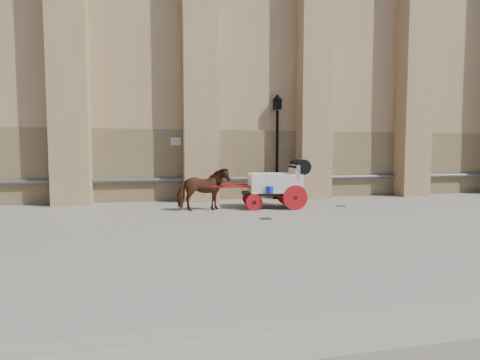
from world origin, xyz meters
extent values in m
plane|color=slate|center=(0.00, 0.00, 0.00)|extent=(90.00, 90.00, 0.00)
cube|color=tan|center=(2.00, 8.00, 9.00)|extent=(44.00, 8.00, 18.00)
cube|color=olive|center=(2.00, 4.15, 1.50)|extent=(44.00, 0.35, 3.00)
cylinder|color=#59595B|center=(2.00, 3.88, 0.90)|extent=(42.00, 0.18, 0.18)
cube|color=beige|center=(-2.00, 3.97, 2.50)|extent=(0.42, 0.04, 0.32)
cube|color=tan|center=(4.00, 3.60, 8.50)|extent=(1.40, 0.90, 17.00)
cube|color=tan|center=(9.00, 3.60, 8.50)|extent=(1.40, 0.90, 17.00)
imported|color=brown|center=(-1.22, 1.04, 0.75)|extent=(1.83, 0.93, 1.51)
cube|color=black|center=(1.33, 1.18, 0.54)|extent=(2.25, 1.24, 0.12)
cube|color=#F0EBCD|center=(1.42, 1.17, 0.93)|extent=(1.99, 1.44, 0.68)
cube|color=#F0EBCD|center=(2.15, 1.07, 1.32)|extent=(0.30, 1.23, 0.54)
cube|color=#F0EBCD|center=(0.60, 1.27, 1.17)|extent=(0.47, 1.11, 0.10)
cylinder|color=black|center=(2.34, 1.05, 1.51)|extent=(0.69, 1.28, 0.55)
cylinder|color=red|center=(1.98, 0.49, 0.44)|extent=(0.88, 0.17, 0.88)
cylinder|color=red|center=(2.13, 1.69, 0.44)|extent=(0.88, 0.17, 0.88)
cylinder|color=red|center=(0.52, 0.67, 0.29)|extent=(0.59, 0.13, 0.59)
cylinder|color=red|center=(0.68, 1.87, 0.29)|extent=(0.59, 0.13, 0.59)
cylinder|color=red|center=(-0.33, 0.94, 0.83)|extent=(2.33, 0.36, 0.07)
cylinder|color=red|center=(-0.22, 1.81, 0.83)|extent=(2.33, 0.36, 0.07)
cylinder|color=#142AC8|center=(1.05, 0.52, 0.73)|extent=(0.25, 0.25, 0.25)
cylinder|color=black|center=(2.35, 3.71, 1.92)|extent=(0.13, 0.13, 3.84)
cone|color=black|center=(2.35, 3.71, 0.19)|extent=(0.38, 0.38, 0.38)
cube|color=black|center=(2.35, 3.71, 4.11)|extent=(0.30, 0.30, 0.45)
cone|color=black|center=(2.35, 3.71, 4.43)|extent=(0.43, 0.43, 0.26)
cube|color=black|center=(0.45, -1.00, 0.01)|extent=(0.32, 0.32, 0.01)
cube|color=black|center=(3.99, 0.97, 0.01)|extent=(0.40, 0.40, 0.01)
camera|label=1|loc=(-2.79, -11.90, 2.01)|focal=28.00mm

